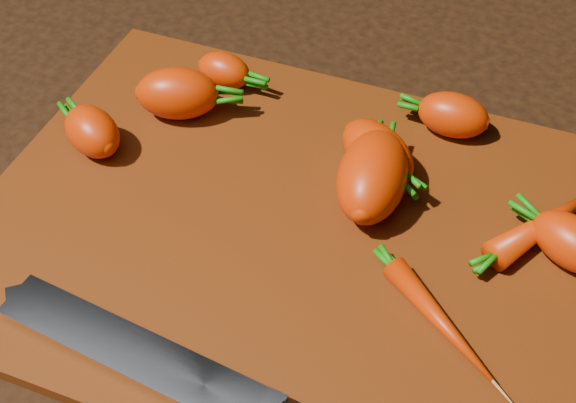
% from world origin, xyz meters
% --- Properties ---
extents(ground, '(2.00, 2.00, 0.01)m').
position_xyz_m(ground, '(0.00, 0.00, -0.01)').
color(ground, black).
extents(cutting_board, '(0.50, 0.40, 0.01)m').
position_xyz_m(cutting_board, '(0.00, 0.00, 0.01)').
color(cutting_board, '#6F2B09').
rests_on(cutting_board, ground).
extents(carrot_0, '(0.09, 0.07, 0.05)m').
position_xyz_m(carrot_0, '(-0.14, 0.09, 0.04)').
color(carrot_0, '#E42F00').
rests_on(carrot_0, cutting_board).
extents(carrot_1, '(0.07, 0.07, 0.04)m').
position_xyz_m(carrot_1, '(-0.19, 0.02, 0.03)').
color(carrot_1, '#E42F00').
rests_on(carrot_1, cutting_board).
extents(carrot_2, '(0.09, 0.08, 0.05)m').
position_xyz_m(carrot_2, '(0.05, 0.09, 0.03)').
color(carrot_2, '#E42F00').
rests_on(carrot_2, cutting_board).
extents(carrot_3, '(0.07, 0.10, 0.06)m').
position_xyz_m(carrot_3, '(0.06, 0.05, 0.04)').
color(carrot_3, '#E42F00').
rests_on(carrot_3, cutting_board).
extents(carrot_4, '(0.07, 0.04, 0.04)m').
position_xyz_m(carrot_4, '(0.10, 0.16, 0.03)').
color(carrot_4, '#E42F00').
rests_on(carrot_4, cutting_board).
extents(carrot_5, '(0.06, 0.04, 0.03)m').
position_xyz_m(carrot_5, '(-0.12, 0.15, 0.03)').
color(carrot_5, '#E42F00').
rests_on(carrot_5, cutting_board).
extents(carrot_6, '(0.08, 0.07, 0.04)m').
position_xyz_m(carrot_6, '(0.22, 0.05, 0.03)').
color(carrot_6, '#E42F00').
rests_on(carrot_6, cutting_board).
extents(carrot_7, '(0.09, 0.12, 0.03)m').
position_xyz_m(carrot_7, '(0.20, 0.07, 0.02)').
color(carrot_7, '#E42F00').
rests_on(carrot_7, cutting_board).
extents(carrot_8, '(0.10, 0.09, 0.02)m').
position_xyz_m(carrot_8, '(0.14, -0.05, 0.02)').
color(carrot_8, '#E42F00').
rests_on(carrot_8, cutting_board).
extents(knife, '(0.34, 0.07, 0.02)m').
position_xyz_m(knife, '(-0.03, -0.16, 0.02)').
color(knife, gray).
rests_on(knife, cutting_board).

